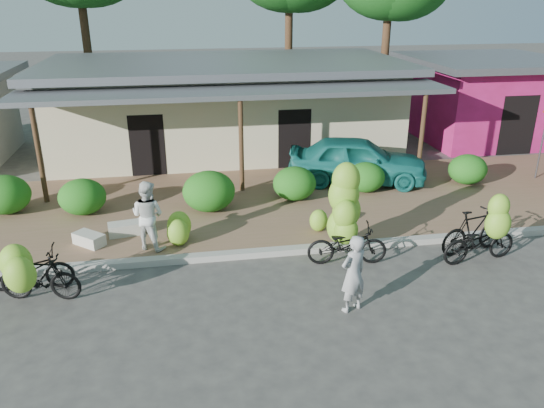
{
  "coord_description": "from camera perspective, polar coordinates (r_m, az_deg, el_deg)",
  "views": [
    {
      "loc": [
        -1.67,
        -8.81,
        5.69
      ],
      "look_at": [
        0.23,
        2.18,
        1.2
      ],
      "focal_mm": 35.0,
      "sensor_mm": 36.0,
      "label": 1
    }
  ],
  "objects": [
    {
      "name": "bike_center",
      "position": [
        11.98,
        7.92,
        -1.89
      ],
      "size": [
        1.83,
        1.27,
        2.2
      ],
      "rotation": [
        0.0,
        0.0,
        1.44
      ],
      "color": "black",
      "rests_on": "ground"
    },
    {
      "name": "vendor",
      "position": [
        10.1,
        8.73,
        -7.42
      ],
      "size": [
        0.67,
        0.58,
        1.57
      ],
      "primitive_type": "imported",
      "rotation": [
        0.0,
        0.0,
        3.57
      ],
      "color": "#959595",
      "rests_on": "ground"
    },
    {
      "name": "bike_right",
      "position": [
        12.97,
        21.39,
        -2.41
      ],
      "size": [
        1.85,
        1.32,
        1.66
      ],
      "rotation": [
        0.0,
        0.0,
        1.8
      ],
      "color": "black",
      "rests_on": "ground"
    },
    {
      "name": "bike_far_left",
      "position": [
        11.73,
        -24.82,
        -6.27
      ],
      "size": [
        1.74,
        1.22,
        1.33
      ],
      "rotation": [
        0.0,
        0.0,
        1.55
      ],
      "color": "black",
      "rests_on": "ground"
    },
    {
      "name": "sidewalk",
      "position": [
        15.0,
        -2.71,
        -0.13
      ],
      "size": [
        60.0,
        6.0,
        0.12
      ],
      "primitive_type": "cube",
      "color": "#8A604A",
      "rests_on": "ground"
    },
    {
      "name": "curb",
      "position": [
        12.29,
        -0.93,
        -5.25
      ],
      "size": [
        60.0,
        0.25,
        0.15
      ],
      "primitive_type": "cube",
      "color": "#A8A399",
      "rests_on": "ground"
    },
    {
      "name": "bystander",
      "position": [
        12.41,
        -13.22,
        -1.19
      ],
      "size": [
        1.0,
        0.94,
        1.64
      ],
      "primitive_type": "imported",
      "rotation": [
        0.0,
        0.0,
        2.62
      ],
      "color": "silver",
      "rests_on": "sidewalk"
    },
    {
      "name": "teal_van",
      "position": [
        16.63,
        9.14,
        4.7
      ],
      "size": [
        4.53,
        2.74,
        1.44
      ],
      "primitive_type": "imported",
      "rotation": [
        0.0,
        0.0,
        1.31
      ],
      "color": "#19736D",
      "rests_on": "sidewalk"
    },
    {
      "name": "hedge_1",
      "position": [
        14.98,
        -19.74,
        0.73
      ],
      "size": [
        1.24,
        1.12,
        0.97
      ],
      "primitive_type": "ellipsoid",
      "color": "#1C5613",
      "rests_on": "sidewalk"
    },
    {
      "name": "hedge_2",
      "position": [
        14.39,
        -6.8,
        1.37
      ],
      "size": [
        1.42,
        1.28,
        1.11
      ],
      "primitive_type": "ellipsoid",
      "color": "#1C5613",
      "rests_on": "sidewalk"
    },
    {
      "name": "hedge_0",
      "position": [
        15.83,
        -26.82,
        0.9
      ],
      "size": [
        1.34,
        1.21,
        1.05
      ],
      "primitive_type": "ellipsoid",
      "color": "#1C5613",
      "rests_on": "sidewalk"
    },
    {
      "name": "loose_banana_b",
      "position": [
        12.88,
        -9.95,
        -2.29
      ],
      "size": [
        0.57,
        0.49,
        0.72
      ],
      "primitive_type": "ellipsoid",
      "color": "#88CB32",
      "rests_on": "sidewalk"
    },
    {
      "name": "hedge_4",
      "position": [
        15.96,
        10.05,
        2.85
      ],
      "size": [
        1.14,
        1.03,
        0.89
      ],
      "primitive_type": "ellipsoid",
      "color": "#1C5613",
      "rests_on": "sidewalk"
    },
    {
      "name": "bike_far_right",
      "position": [
        12.76,
        21.42,
        -3.8
      ],
      "size": [
        1.89,
        0.88,
        0.96
      ],
      "rotation": [
        0.0,
        0.0,
        1.71
      ],
      "color": "black",
      "rests_on": "ground"
    },
    {
      "name": "shop_main",
      "position": [
        20.2,
        -4.97,
        10.52
      ],
      "size": [
        13.0,
        8.5,
        3.35
      ],
      "color": "beige",
      "rests_on": "ground"
    },
    {
      "name": "sack_near",
      "position": [
        13.51,
        -15.41,
        -2.56
      ],
      "size": [
        0.9,
        0.53,
        0.3
      ],
      "primitive_type": "cube",
      "rotation": [
        0.0,
        0.0,
        0.16
      ],
      "color": "beige",
      "rests_on": "sidewalk"
    },
    {
      "name": "bike_left",
      "position": [
        11.24,
        -24.08,
        -7.21
      ],
      "size": [
        1.67,
        1.26,
        1.27
      ],
      "rotation": [
        0.0,
        0.0,
        1.37
      ],
      "color": "black",
      "rests_on": "ground"
    },
    {
      "name": "loose_banana_c",
      "position": [
        13.19,
        5.04,
        -1.77
      ],
      "size": [
        0.46,
        0.39,
        0.57
      ],
      "primitive_type": "ellipsoid",
      "color": "#88CB32",
      "rests_on": "sidewalk"
    },
    {
      "name": "ground",
      "position": [
        10.62,
        0.78,
        -10.48
      ],
      "size": [
        100.0,
        100.0,
        0.0
      ],
      "primitive_type": "plane",
      "color": "#403D3B",
      "rests_on": "ground"
    },
    {
      "name": "sack_far",
      "position": [
        13.23,
        -19.08,
        -3.59
      ],
      "size": [
        0.81,
        0.78,
        0.28
      ],
      "primitive_type": "cube",
      "rotation": [
        0.0,
        0.0,
        -0.72
      ],
      "color": "beige",
      "rests_on": "sidewalk"
    },
    {
      "name": "hedge_5",
      "position": [
        17.45,
        20.3,
        3.52
      ],
      "size": [
        1.19,
        1.07,
        0.92
      ],
      "primitive_type": "ellipsoid",
      "color": "#1C5613",
      "rests_on": "sidewalk"
    },
    {
      "name": "loose_banana_a",
      "position": [
        12.59,
        -10.07,
        -3.04
      ],
      "size": [
        0.53,
        0.45,
        0.66
      ],
      "primitive_type": "ellipsoid",
      "color": "#88CB32",
      "rests_on": "sidewalk"
    },
    {
      "name": "hedge_3",
      "position": [
        15.1,
        2.44,
        2.22
      ],
      "size": [
        1.24,
        1.11,
        0.96
      ],
      "primitive_type": "ellipsoid",
      "color": "#1C5613",
      "rests_on": "sidewalk"
    },
    {
      "name": "shop_pink",
      "position": [
        23.58,
        21.82,
        10.58
      ],
      "size": [
        6.0,
        6.0,
        3.25
      ],
      "color": "#C31E70",
      "rests_on": "ground"
    }
  ]
}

